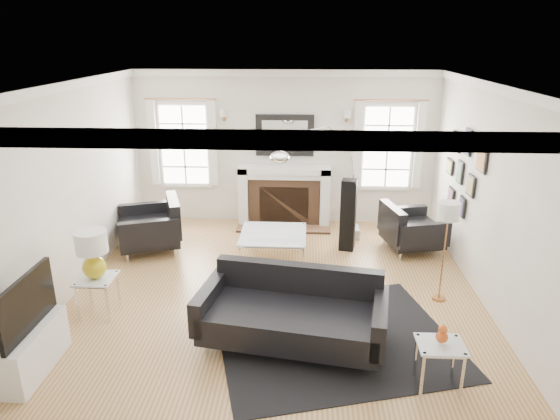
# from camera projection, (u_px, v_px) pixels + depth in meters

# --- Properties ---
(floor) EXTENTS (6.00, 6.00, 0.00)m
(floor) POSITION_uv_depth(u_px,v_px,m) (275.00, 297.00, 6.76)
(floor) COLOR #95643E
(floor) RESTS_ON ground
(back_wall) EXTENTS (5.50, 0.04, 2.80)m
(back_wall) POSITION_uv_depth(u_px,v_px,m) (285.00, 148.00, 9.13)
(back_wall) COLOR silver
(back_wall) RESTS_ON floor
(front_wall) EXTENTS (5.50, 0.04, 2.80)m
(front_wall) POSITION_uv_depth(u_px,v_px,m) (249.00, 331.00, 3.47)
(front_wall) COLOR silver
(front_wall) RESTS_ON floor
(left_wall) EXTENTS (0.04, 6.00, 2.80)m
(left_wall) POSITION_uv_depth(u_px,v_px,m) (62.00, 195.00, 6.43)
(left_wall) COLOR silver
(left_wall) RESTS_ON floor
(right_wall) EXTENTS (0.04, 6.00, 2.80)m
(right_wall) POSITION_uv_depth(u_px,v_px,m) (496.00, 202.00, 6.17)
(right_wall) COLOR silver
(right_wall) RESTS_ON floor
(ceiling) EXTENTS (5.50, 6.00, 0.02)m
(ceiling) POSITION_uv_depth(u_px,v_px,m) (274.00, 85.00, 5.84)
(ceiling) COLOR white
(ceiling) RESTS_ON back_wall
(crown_molding) EXTENTS (5.50, 6.00, 0.12)m
(crown_molding) POSITION_uv_depth(u_px,v_px,m) (274.00, 90.00, 5.86)
(crown_molding) COLOR white
(crown_molding) RESTS_ON back_wall
(fireplace) EXTENTS (1.70, 0.69, 1.11)m
(fireplace) POSITION_uv_depth(u_px,v_px,m) (284.00, 197.00, 9.21)
(fireplace) COLOR white
(fireplace) RESTS_ON floor
(mantel_mirror) EXTENTS (1.05, 0.07, 0.75)m
(mantel_mirror) POSITION_uv_depth(u_px,v_px,m) (285.00, 135.00, 9.00)
(mantel_mirror) COLOR black
(mantel_mirror) RESTS_ON back_wall
(window_left) EXTENTS (1.24, 0.15, 1.62)m
(window_left) POSITION_uv_depth(u_px,v_px,m) (184.00, 145.00, 9.15)
(window_left) COLOR white
(window_left) RESTS_ON back_wall
(window_right) EXTENTS (1.24, 0.15, 1.62)m
(window_right) POSITION_uv_depth(u_px,v_px,m) (387.00, 147.00, 8.97)
(window_right) COLOR white
(window_right) RESTS_ON back_wall
(gallery_wall) EXTENTS (0.04, 1.73, 1.29)m
(gallery_wall) POSITION_uv_depth(u_px,v_px,m) (464.00, 166.00, 7.35)
(gallery_wall) COLOR black
(gallery_wall) RESTS_ON right_wall
(tv_unit) EXTENTS (0.35, 1.00, 1.09)m
(tv_unit) POSITION_uv_depth(u_px,v_px,m) (30.00, 344.00, 5.17)
(tv_unit) COLOR white
(tv_unit) RESTS_ON floor
(area_rug) EXTENTS (3.11, 2.80, 0.01)m
(area_rug) POSITION_uv_depth(u_px,v_px,m) (335.00, 338.00, 5.83)
(area_rug) COLOR black
(area_rug) RESTS_ON floor
(sofa) EXTENTS (2.22, 1.29, 0.68)m
(sofa) POSITION_uv_depth(u_px,v_px,m) (293.00, 313.00, 5.66)
(sofa) COLOR black
(sofa) RESTS_ON floor
(armchair_left) EXTENTS (1.22, 1.29, 0.71)m
(armchair_left) POSITION_uv_depth(u_px,v_px,m) (153.00, 227.00, 8.14)
(armchair_left) COLOR black
(armchair_left) RESTS_ON floor
(armchair_right) EXTENTS (1.05, 1.12, 0.64)m
(armchair_right) POSITION_uv_depth(u_px,v_px,m) (409.00, 230.00, 8.13)
(armchair_right) COLOR black
(armchair_right) RESTS_ON floor
(coffee_table) EXTENTS (1.02, 1.02, 0.45)m
(coffee_table) POSITION_uv_depth(u_px,v_px,m) (273.00, 235.00, 7.74)
(coffee_table) COLOR silver
(coffee_table) RESTS_ON floor
(side_table_left) EXTENTS (0.46, 0.46, 0.51)m
(side_table_left) POSITION_uv_depth(u_px,v_px,m) (97.00, 285.00, 6.23)
(side_table_left) COLOR silver
(side_table_left) RESTS_ON floor
(nesting_table) EXTENTS (0.46, 0.39, 0.51)m
(nesting_table) POSITION_uv_depth(u_px,v_px,m) (440.00, 354.00, 4.89)
(nesting_table) COLOR silver
(nesting_table) RESTS_ON floor
(gourd_lamp) EXTENTS (0.39, 0.39, 0.62)m
(gourd_lamp) POSITION_uv_depth(u_px,v_px,m) (92.00, 252.00, 6.08)
(gourd_lamp) COLOR gold
(gourd_lamp) RESTS_ON side_table_left
(orange_vase) EXTENTS (0.12, 0.12, 0.19)m
(orange_vase) POSITION_uv_depth(u_px,v_px,m) (442.00, 335.00, 4.82)
(orange_vase) COLOR #CC501A
(orange_vase) RESTS_ON nesting_table
(arc_floor_lamp) EXTENTS (1.49, 1.38, 2.10)m
(arc_floor_lamp) POSITION_uv_depth(u_px,v_px,m) (320.00, 182.00, 7.96)
(arc_floor_lamp) COLOR silver
(arc_floor_lamp) RESTS_ON floor
(stick_floor_lamp) EXTENTS (0.28, 0.28, 1.37)m
(stick_floor_lamp) POSITION_uv_depth(u_px,v_px,m) (448.00, 216.00, 6.31)
(stick_floor_lamp) COLOR #A36938
(stick_floor_lamp) RESTS_ON floor
(speaker_tower) EXTENTS (0.28, 0.28, 1.19)m
(speaker_tower) POSITION_uv_depth(u_px,v_px,m) (348.00, 215.00, 8.10)
(speaker_tower) COLOR black
(speaker_tower) RESTS_ON floor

